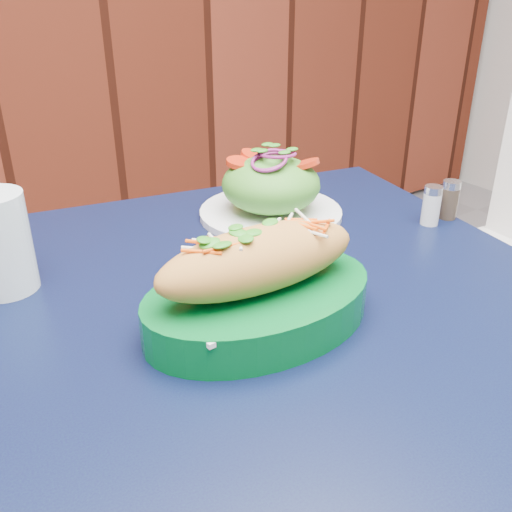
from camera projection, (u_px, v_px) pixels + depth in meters
cafe_table at (264, 345)px, 0.79m from camera, size 0.94×0.94×0.75m
banh_mi_basket at (259, 286)px, 0.65m from camera, size 0.29×0.20×0.13m
salad_plate at (271, 189)px, 0.95m from camera, size 0.24×0.24×0.12m
salt_shaker at (431, 205)px, 0.93m from camera, size 0.03×0.03×0.07m
pepper_shaker at (450, 200)px, 0.95m from camera, size 0.03×0.03×0.07m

